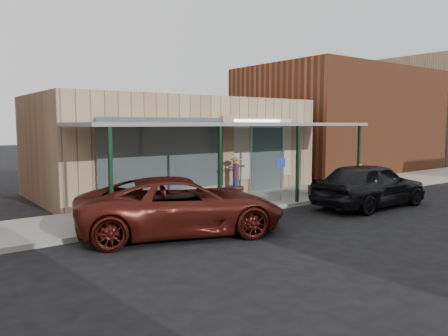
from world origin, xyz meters
TOP-DOWN VIEW (x-y plane):
  - ground at (0.00, 0.00)m, footprint 120.00×120.00m
  - sidewalk at (0.00, 3.60)m, footprint 40.00×3.20m
  - storefront at (-0.00, 8.16)m, footprint 12.00×6.25m
  - awning at (0.00, 3.56)m, footprint 12.00×3.00m
  - block_buildings_near at (2.01, 9.20)m, footprint 61.00×8.00m
  - barrel_scarecrow at (0.67, 4.44)m, footprint 0.99×0.68m
  - barrel_pumpkin at (3.68, 2.94)m, footprint 0.71×0.71m
  - handicap_sign at (1.50, 2.72)m, footprint 0.32×0.12m
  - parked_sedan at (3.72, 0.33)m, footprint 4.92×2.00m
  - car_maroon at (-3.87, 1.12)m, footprint 6.30×4.40m

SIDE VIEW (x-z plane):
  - ground at x=0.00m, z-range 0.00..0.00m
  - sidewalk at x=0.00m, z-range 0.00..0.15m
  - barrel_pumpkin at x=3.68m, z-range 0.05..0.71m
  - barrel_scarecrow at x=0.67m, z-range -0.12..1.52m
  - car_maroon at x=-3.87m, z-range 0.00..1.60m
  - parked_sedan at x=3.72m, z-range 0.00..1.67m
  - handicap_sign at x=1.50m, z-range 0.38..1.99m
  - storefront at x=0.00m, z-range -0.01..4.19m
  - awning at x=0.00m, z-range 1.49..4.53m
  - block_buildings_near at x=2.01m, z-range -0.23..7.77m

